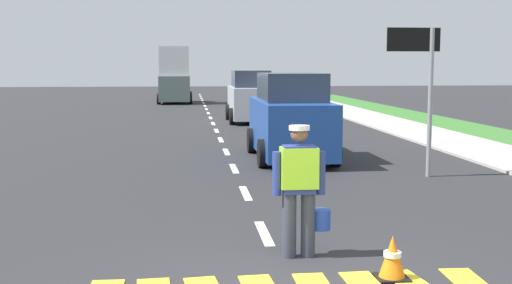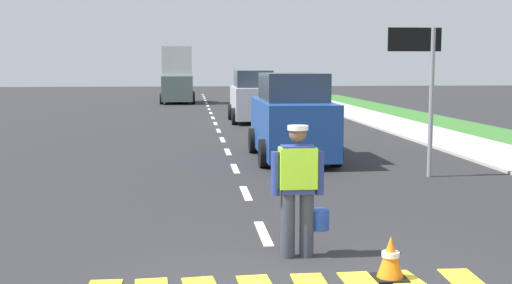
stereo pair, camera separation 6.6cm
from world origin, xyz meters
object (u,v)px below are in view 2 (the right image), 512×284
at_px(delivery_truck, 178,78).
at_px(car_outgoing_far, 253,98).
at_px(road_worker, 299,184).
at_px(lane_direction_sign, 421,65).
at_px(car_outgoing_ahead, 292,119).
at_px(traffic_cone_near, 390,258).

xyz_separation_m(delivery_truck, car_outgoing_far, (3.43, -14.41, -0.59)).
distance_m(road_worker, delivery_truck, 34.38).
distance_m(lane_direction_sign, car_outgoing_far, 14.46).
bearing_deg(lane_direction_sign, road_worker, -122.08).
distance_m(car_outgoing_far, car_outgoing_ahead, 11.27).
distance_m(road_worker, car_outgoing_far, 19.94).
distance_m(lane_direction_sign, delivery_truck, 29.20).
distance_m(road_worker, lane_direction_sign, 6.87).
bearing_deg(traffic_cone_near, car_outgoing_far, 88.86).
relative_size(road_worker, delivery_truck, 0.36).
bearing_deg(traffic_cone_near, lane_direction_sign, 68.12).
distance_m(road_worker, traffic_cone_near, 1.49).
bearing_deg(delivery_truck, car_outgoing_far, -76.60).
relative_size(lane_direction_sign, delivery_truck, 0.70).
relative_size(road_worker, traffic_cone_near, 3.32).
xyz_separation_m(traffic_cone_near, car_outgoing_far, (0.41, 20.89, 0.77)).
relative_size(traffic_cone_near, car_outgoing_ahead, 0.12).
bearing_deg(car_outgoing_ahead, traffic_cone_near, -92.11).
xyz_separation_m(traffic_cone_near, car_outgoing_ahead, (0.35, 9.61, 0.78)).
bearing_deg(road_worker, car_outgoing_ahead, 81.83).
relative_size(lane_direction_sign, car_outgoing_ahead, 0.73).
bearing_deg(lane_direction_sign, car_outgoing_ahead, 128.37).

